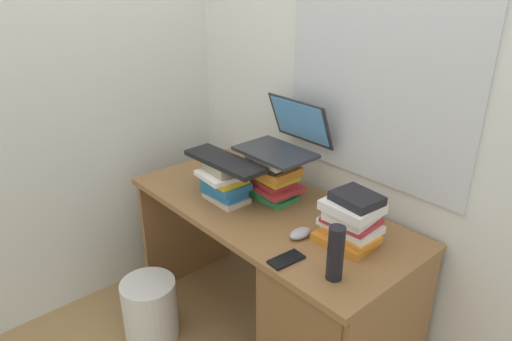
{
  "coord_description": "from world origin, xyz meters",
  "views": [
    {
      "loc": [
        1.36,
        -1.28,
        1.74
      ],
      "look_at": [
        -0.04,
        -0.04,
        0.9
      ],
      "focal_mm": 33.13,
      "sensor_mm": 36.0,
      "label": 1
    }
  ],
  "objects": [
    {
      "name": "ground_plane",
      "position": [
        0.0,
        0.0,
        0.0
      ],
      "size": [
        6.0,
        6.0,
        0.0
      ],
      "primitive_type": "plane",
      "color": "#9E7A4C"
    },
    {
      "name": "wall_back",
      "position": [
        0.0,
        0.36,
        1.3
      ],
      "size": [
        6.0,
        0.06,
        2.6
      ],
      "color": "silver",
      "rests_on": "ground"
    },
    {
      "name": "wall_left",
      "position": [
        -0.91,
        0.0,
        1.3
      ],
      "size": [
        0.05,
        6.0,
        2.6
      ],
      "primitive_type": "cube",
      "color": "silver",
      "rests_on": "ground"
    },
    {
      "name": "desk",
      "position": [
        0.35,
        -0.02,
        0.39
      ],
      "size": [
        1.38,
        0.62,
        0.72
      ],
      "color": "olive",
      "rests_on": "ground"
    },
    {
      "name": "book_stack_tall",
      "position": [
        -0.05,
        0.08,
        0.83
      ],
      "size": [
        0.25,
        0.2,
        0.22
      ],
      "color": "#338C4C",
      "rests_on": "desk"
    },
    {
      "name": "book_stack_keyboard_riser",
      "position": [
        -0.19,
        -0.1,
        0.81
      ],
      "size": [
        0.22,
        0.2,
        0.19
      ],
      "color": "beige",
      "rests_on": "desk"
    },
    {
      "name": "book_stack_side",
      "position": [
        0.42,
        0.05,
        0.82
      ],
      "size": [
        0.24,
        0.21,
        0.21
      ],
      "color": "orange",
      "rests_on": "desk"
    },
    {
      "name": "laptop",
      "position": [
        -0.05,
        0.15,
        1.0
      ],
      "size": [
        0.34,
        0.32,
        0.23
      ],
      "color": "#2D2D33",
      "rests_on": "book_stack_tall"
    },
    {
      "name": "keyboard",
      "position": [
        -0.18,
        -0.1,
        0.92
      ],
      "size": [
        0.42,
        0.16,
        0.02
      ],
      "primitive_type": "cube",
      "rotation": [
        0.0,
        0.0,
        0.04
      ],
      "color": "black",
      "rests_on": "book_stack_keyboard_riser"
    },
    {
      "name": "computer_mouse",
      "position": [
        0.27,
        -0.07,
        0.74
      ],
      "size": [
        0.06,
        0.1,
        0.04
      ],
      "primitive_type": "ellipsoid",
      "color": "#A5A8AD",
      "rests_on": "desk"
    },
    {
      "name": "mug",
      "position": [
        -0.48,
        0.05,
        0.77
      ],
      "size": [
        0.11,
        0.07,
        0.09
      ],
      "color": "#265999",
      "rests_on": "desk"
    },
    {
      "name": "water_bottle",
      "position": [
        0.53,
        -0.18,
        0.82
      ],
      "size": [
        0.06,
        0.06,
        0.2
      ],
      "primitive_type": "cylinder",
      "color": "black",
      "rests_on": "desk"
    },
    {
      "name": "cell_phone",
      "position": [
        0.34,
        -0.23,
        0.73
      ],
      "size": [
        0.08,
        0.14,
        0.01
      ],
      "primitive_type": "cube",
      "rotation": [
        0.0,
        0.0,
        -0.08
      ],
      "color": "black",
      "rests_on": "desk"
    },
    {
      "name": "wastebasket",
      "position": [
        -0.37,
        -0.45,
        0.16
      ],
      "size": [
        0.27,
        0.27,
        0.32
      ],
      "primitive_type": "cylinder",
      "color": "silver",
      "rests_on": "ground"
    }
  ]
}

